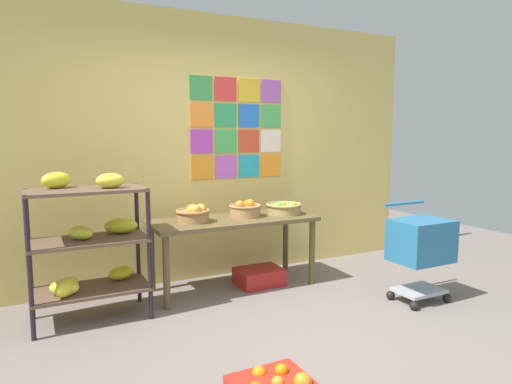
% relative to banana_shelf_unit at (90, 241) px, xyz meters
% --- Properties ---
extents(ground, '(9.65, 9.65, 0.00)m').
position_rel_banana_shelf_unit_xyz_m(ground, '(1.29, -1.22, -0.66)').
color(ground, slate).
extents(back_wall_with_art, '(5.00, 0.07, 2.73)m').
position_rel_banana_shelf_unit_xyz_m(back_wall_with_art, '(1.29, 0.64, 0.71)').
color(back_wall_with_art, '#DBC065').
rests_on(back_wall_with_art, ground).
extents(banana_shelf_unit, '(0.91, 0.52, 1.21)m').
position_rel_banana_shelf_unit_xyz_m(banana_shelf_unit, '(0.00, 0.00, 0.00)').
color(banana_shelf_unit, black).
rests_on(banana_shelf_unit, ground).
extents(display_table, '(1.62, 0.64, 0.70)m').
position_rel_banana_shelf_unit_xyz_m(display_table, '(1.35, 0.17, -0.04)').
color(display_table, brown).
rests_on(display_table, ground).
extents(fruit_basket_centre, '(0.37, 0.37, 0.13)m').
position_rel_banana_shelf_unit_xyz_m(fruit_basket_centre, '(1.92, 0.17, 0.10)').
color(fruit_basket_centre, '#A38A4C').
rests_on(fruit_basket_centre, display_table).
extents(fruit_basket_back_right, '(0.33, 0.33, 0.18)m').
position_rel_banana_shelf_unit_xyz_m(fruit_basket_back_right, '(1.50, 0.21, 0.11)').
color(fruit_basket_back_right, '#A87A4E').
rests_on(fruit_basket_back_right, display_table).
extents(fruit_basket_right, '(0.32, 0.32, 0.17)m').
position_rel_banana_shelf_unit_xyz_m(fruit_basket_right, '(0.95, 0.17, 0.12)').
color(fruit_basket_right, '#A27546').
rests_on(fruit_basket_right, display_table).
extents(produce_crate_under_table, '(0.45, 0.35, 0.17)m').
position_rel_banana_shelf_unit_xyz_m(produce_crate_under_table, '(1.61, 0.13, -0.57)').
color(produce_crate_under_table, '#B2201D').
rests_on(produce_crate_under_table, ground).
extents(shopping_cart, '(0.51, 0.43, 0.89)m').
position_rel_banana_shelf_unit_xyz_m(shopping_cart, '(2.71, -0.93, -0.13)').
color(shopping_cart, black).
rests_on(shopping_cart, ground).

